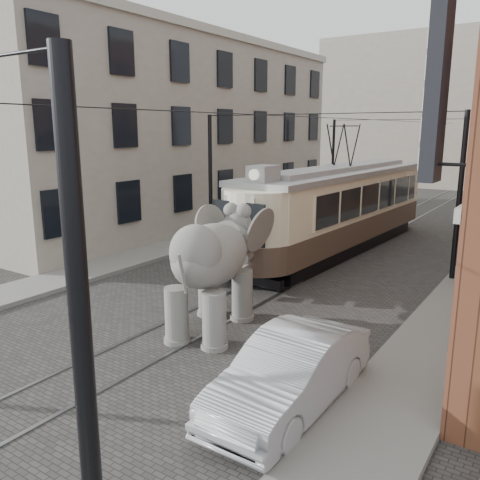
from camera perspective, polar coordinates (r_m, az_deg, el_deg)
The scene contains 10 objects.
ground at distance 15.97m, azimuth -0.23°, elevation -7.05°, with size 120.00×120.00×0.00m, color #3A3836.
tram_rails at distance 15.97m, azimuth -0.23°, elevation -7.01°, with size 1.54×80.00×0.02m, color slate, non-canonical shape.
sidewalk_right at distance 13.75m, azimuth 21.37°, elevation -10.96°, with size 2.00×60.00×0.15m, color slate.
sidewalk_left at distance 20.15m, azimuth -15.75°, elevation -3.12°, with size 2.00×60.00×0.15m, color slate.
stucco_building at distance 29.70m, azimuth -7.17°, elevation 11.78°, with size 7.00×24.00×10.00m, color gray.
distant_block at distance 53.16m, azimuth 25.41°, elevation 13.17°, with size 28.00×10.00×14.00m, color gray.
catenary at distance 19.62m, azimuth 7.52°, elevation 5.55°, with size 11.00×30.20×6.00m, color black, non-canonical shape.
tram at distance 22.64m, azimuth 11.49°, elevation 5.76°, with size 2.88×13.98×5.55m, color #EEE6C1, non-canonical shape.
elephant at distance 13.32m, azimuth -3.36°, elevation -3.76°, with size 2.92×5.30×3.25m, color slate, non-canonical shape.
parked_car at distance 10.07m, azimuth 5.82°, elevation -14.83°, with size 1.58×4.49×1.48m, color #9E9EA2.
Camera 1 is at (8.43, -12.46, 5.37)m, focal length 37.31 mm.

